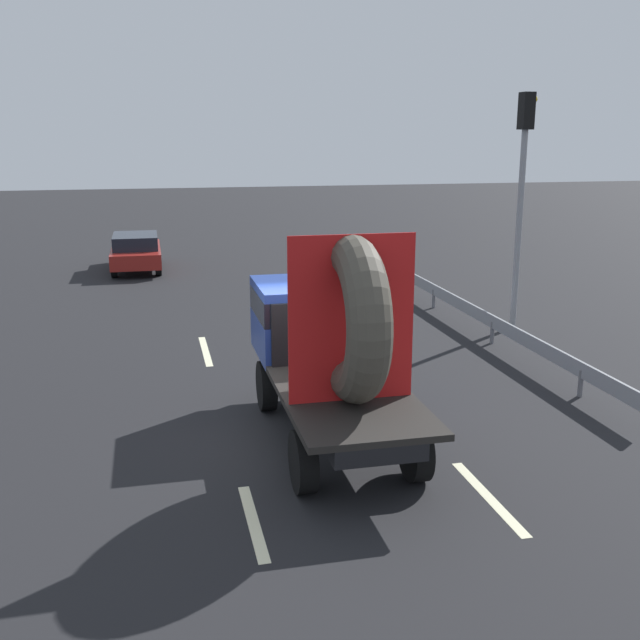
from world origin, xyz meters
The scene contains 9 objects.
ground_plane centered at (0.00, 0.00, 0.00)m, with size 120.00×120.00×0.00m, color black.
flatbed_truck centered at (0.39, -0.11, 1.73)m, with size 2.02×5.40×3.64m.
distant_sedan centered at (-2.98, 16.74, 0.73)m, with size 1.79×4.17×1.36m.
traffic_light centered at (6.85, 5.67, 3.91)m, with size 0.42×0.36×6.02m.
guardrail centered at (5.65, 6.38, 0.53)m, with size 0.10×15.70×0.71m.
lane_dash_left_near centered at (-1.29, -2.92, 0.00)m, with size 2.07×0.16×0.01m, color beige.
lane_dash_left_far centered at (-1.29, 5.31, 0.00)m, with size 2.51×0.16×0.01m, color beige.
lane_dash_right_near centered at (2.08, -2.98, 0.00)m, with size 2.29×0.16×0.01m, color beige.
lane_dash_right_far centered at (2.08, 5.11, 0.00)m, with size 2.09×0.16×0.01m, color beige.
Camera 1 is at (-2.43, -11.89, 5.05)m, focal length 41.89 mm.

